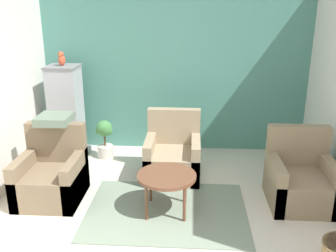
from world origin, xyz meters
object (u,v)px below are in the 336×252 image
at_px(armchair_left, 52,177).
at_px(parrot, 62,59).
at_px(coffee_table, 167,178).
at_px(birdcage, 67,113).
at_px(armchair_right, 300,181).
at_px(potted_plant, 105,137).
at_px(armchair_middle, 173,157).

bearing_deg(armchair_left, parrot, 99.21).
xyz_separation_m(coffee_table, parrot, (-1.68, 1.59, 1.12)).
bearing_deg(birdcage, armchair_left, -80.78).
bearing_deg(armchair_left, birdcage, 99.22).
bearing_deg(armchair_right, birdcage, 158.95).
height_order(coffee_table, parrot, parrot).
relative_size(coffee_table, birdcage, 0.47).
distance_m(armchair_left, parrot, 1.88).
bearing_deg(armchair_right, potted_plant, 155.49).
bearing_deg(armchair_middle, birdcage, 160.08).
xyz_separation_m(armchair_middle, potted_plant, (-1.11, 0.58, 0.06)).
bearing_deg(coffee_table, armchair_right, 11.25).
relative_size(coffee_table, parrot, 3.18).
distance_m(coffee_table, potted_plant, 1.90).
xyz_separation_m(birdcage, potted_plant, (0.59, -0.03, -0.37)).
bearing_deg(armchair_right, armchair_left, -178.29).
bearing_deg(armchair_left, armchair_middle, 26.69).
height_order(armchair_left, armchair_right, same).
height_order(armchair_middle, birdcage, birdcage).
xyz_separation_m(coffee_table, armchair_middle, (0.02, 0.98, -0.15)).
distance_m(armchair_left, armchair_right, 3.08).
xyz_separation_m(armchair_left, armchair_middle, (1.48, 0.74, 0.00)).
bearing_deg(armchair_left, coffee_table, -8.97).
relative_size(coffee_table, armchair_right, 0.76).
bearing_deg(potted_plant, armchair_left, -105.55).
xyz_separation_m(armchair_left, birdcage, (-0.22, 1.36, 0.42)).
xyz_separation_m(coffee_table, armchair_left, (-1.46, 0.23, -0.15)).
bearing_deg(parrot, armchair_right, -21.07).
distance_m(coffee_table, birdcage, 2.33).
height_order(armchair_left, armchair_middle, same).
xyz_separation_m(coffee_table, birdcage, (-1.68, 1.59, 0.27)).
bearing_deg(potted_plant, parrot, 176.49).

